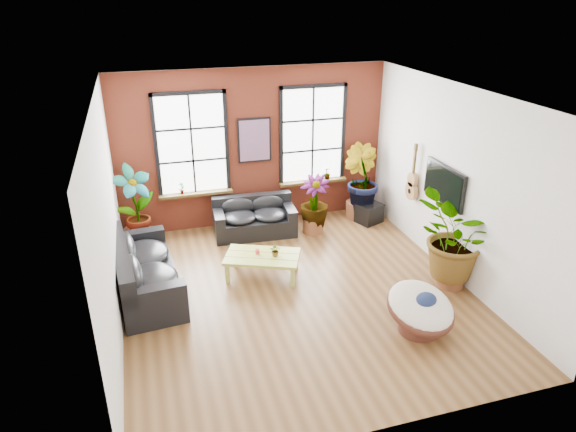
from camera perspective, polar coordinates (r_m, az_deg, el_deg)
The scene contains 19 objects.
room at distance 8.60m, azimuth 0.86°, elevation 1.83°, with size 6.04×6.54×3.54m.
sofa_back at distance 11.29m, azimuth -3.80°, elevation -0.20°, with size 1.81×0.96×0.81m.
sofa_left at distance 9.43m, azimuth -15.86°, elevation -5.95°, with size 1.22×2.49×0.95m.
coffee_table at distance 9.61m, azimuth -2.88°, elevation -4.64°, with size 1.56×1.25×0.53m.
papasan_chair at distance 8.39m, azimuth 14.53°, elevation -9.94°, with size 1.42×1.42×0.82m.
poster at distance 11.31m, azimuth -3.76°, elevation 8.40°, with size 0.74×0.06×0.98m.
tv_wall_unit at distance 10.25m, azimuth 15.96°, elevation 3.39°, with size 0.13×1.86×1.20m.
media_box at distance 12.00m, azimuth 9.02°, elevation 0.33°, with size 0.67×0.62×0.45m.
pot_back_left at distance 11.21m, azimuth -16.32°, elevation -2.29°, with size 0.65×0.65×0.41m.
pot_back_right at distance 12.23m, azimuth 7.70°, elevation 0.74°, with size 0.64×0.64×0.39m.
pot_right_wall at distance 9.87m, azimuth 17.60°, elevation -6.38°, with size 0.66×0.66×0.37m.
pot_mid at distance 11.41m, azimuth 2.79°, elevation -1.00°, with size 0.60×0.60×0.34m.
floor_plant_back_left at distance 10.92m, azimuth -16.62°, elevation 1.32°, with size 0.86×0.58×1.63m, color #204813.
floor_plant_back_right at distance 11.94m, azimuth 8.05°, elevation 4.04°, with size 0.88×0.71×1.60m, color #204813.
floor_plant_right_wall at distance 9.47m, azimuth 18.14°, elevation -2.41°, with size 1.46×1.27×1.63m, color #204813.
floor_plant_mid at distance 11.21m, azimuth 2.96°, elevation 1.60°, with size 0.65×0.65×1.16m, color #204813.
table_plant at distance 9.51m, azimuth -1.39°, elevation -3.83°, with size 0.21×0.18×0.23m, color #204813.
sill_plant_left at distance 11.32m, azimuth -11.74°, elevation 3.07°, with size 0.14×0.10×0.27m, color #204813.
sill_plant_right at distance 12.02m, azimuth 4.36°, elevation 4.76°, with size 0.15×0.15×0.27m, color #204813.
Camera 1 is at (-2.38, -7.44, 5.02)m, focal length 32.00 mm.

